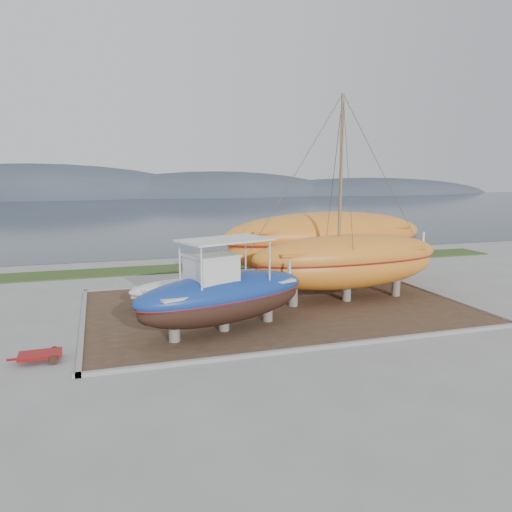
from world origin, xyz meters
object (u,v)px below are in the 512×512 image
object	(u,v)px
orange_bare_hull	(326,249)
red_trailer	(40,357)
orange_sailboat	(349,201)
white_dinghy	(169,293)
blue_caique	(224,285)

from	to	relation	value
orange_bare_hull	red_trailer	world-z (taller)	orange_bare_hull
orange_bare_hull	orange_sailboat	bearing A→B (deg)	-102.17
white_dinghy	orange_sailboat	distance (m)	10.13
blue_caique	orange_sailboat	xyz separation A→B (m)	(7.24, 2.89, 3.22)
red_trailer	orange_sailboat	bearing A→B (deg)	14.29
blue_caique	orange_bare_hull	xyz separation A→B (m)	(7.86, 6.74, 0.15)
white_dinghy	red_trailer	bearing A→B (deg)	-150.68
orange_sailboat	orange_bare_hull	distance (m)	4.96
orange_sailboat	red_trailer	distance (m)	15.68
white_dinghy	orange_bare_hull	distance (m)	9.83
blue_caique	white_dinghy	size ratio (longest dim) A/B	1.93
blue_caique	white_dinghy	distance (m)	5.14
blue_caique	red_trailer	distance (m)	7.36
orange_bare_hull	red_trailer	size ratio (longest dim) A/B	5.87
white_dinghy	orange_sailboat	size ratio (longest dim) A/B	0.40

